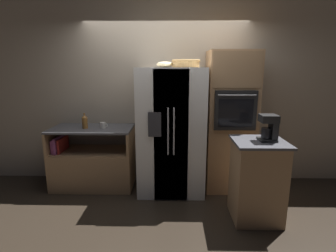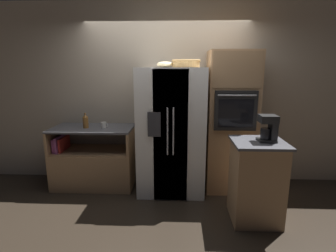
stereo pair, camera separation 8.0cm
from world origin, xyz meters
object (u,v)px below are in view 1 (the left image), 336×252
Objects in this scene: wall_oven at (230,122)px; coffee_maker at (270,127)px; refrigerator at (171,131)px; mug at (103,125)px; wicker_basket at (186,63)px; fruit_bowl at (165,64)px; bottle_tall at (85,121)px.

wall_oven reaches higher than coffee_maker.
mug is (-1.02, 0.06, 0.06)m from refrigerator.
refrigerator is 1.40m from coffee_maker.
fruit_bowl is at bearing 169.19° from wicker_basket.
wall_oven is 5.14× the size of wicker_basket.
wicker_basket is at bearing 139.30° from coffee_maker.
coffee_maker reaches higher than bottle_tall.
mug is 0.37× the size of coffee_maker.
bottle_tall is (-1.29, 0.04, 0.13)m from refrigerator.
fruit_bowl is 2.24× the size of mug.
bottle_tall is 0.75× the size of coffee_maker.
coffee_maker is at bearing -40.70° from wicker_basket.
wicker_basket is at bearing -175.08° from wall_oven.
coffee_maker is (1.14, -0.77, 0.24)m from refrigerator.
wall_oven is at bearing 5.94° from refrigerator.
wicker_basket is 1.52m from mug.
wicker_basket is at bearing -1.25° from mug.
wall_oven is 0.92m from coffee_maker.
refrigerator reaches higher than coffee_maker.
bottle_tall is at bearing -177.67° from fruit_bowl.
fruit_bowl is 1.29m from mug.
mug is at bearing -179.08° from wall_oven.
coffee_maker is (2.16, -0.83, 0.18)m from mug.
wall_oven is 1.26m from fruit_bowl.
bottle_tall is at bearing 179.73° from wicker_basket.
wicker_basket is (-0.66, -0.06, 0.85)m from wall_oven.
refrigerator reaches higher than mug.
wall_oven is at bearing 1.34° from bottle_tall.
mug is 2.32m from coffee_maker.
mug is (-1.89, -0.03, -0.06)m from wall_oven.
mug is at bearing 176.64° from refrigerator.
refrigerator is at bearing -3.36° from mug.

